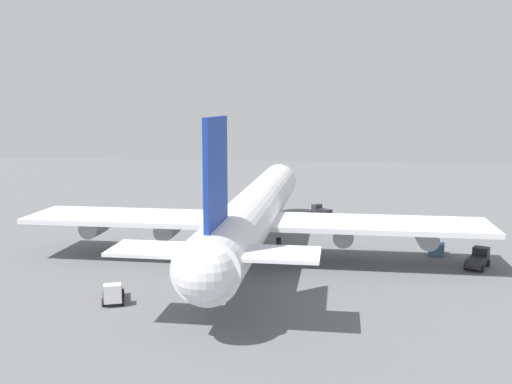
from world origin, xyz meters
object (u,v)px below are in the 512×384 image
object	(u,v)px
baggage_tug	(478,259)
cargo_airplane	(256,211)
fuel_truck	(321,211)
safety_cone_nose	(273,212)
cargo_loader	(113,292)
cargo_container_fore	(437,248)

from	to	relation	value
baggage_tug	cargo_airplane	bearing A→B (deg)	86.34
cargo_airplane	fuel_truck	world-z (taller)	cargo_airplane
cargo_airplane	safety_cone_nose	world-z (taller)	cargo_airplane
baggage_tug	safety_cone_nose	world-z (taller)	baggage_tug
fuel_truck	safety_cone_nose	xyz separation A→B (m)	(1.34, 9.74, -0.78)
fuel_truck	cargo_loader	bearing A→B (deg)	158.19
baggage_tug	cargo_container_fore	bearing A→B (deg)	36.22
cargo_loader	fuel_truck	bearing A→B (deg)	-21.81
baggage_tug	safety_cone_nose	xyz separation A→B (m)	(34.02, 32.09, -0.81)
fuel_truck	cargo_container_fore	world-z (taller)	fuel_truck
cargo_loader	cargo_container_fore	size ratio (longest dim) A/B	1.64
cargo_airplane	safety_cone_nose	bearing A→B (deg)	2.23
baggage_tug	cargo_container_fore	world-z (taller)	baggage_tug
baggage_tug	cargo_container_fore	size ratio (longest dim) A/B	1.84
baggage_tug	cargo_loader	bearing A→B (deg)	115.22
cargo_container_fore	safety_cone_nose	size ratio (longest dim) A/B	4.11
cargo_airplane	cargo_container_fore	distance (m)	27.28
cargo_loader	cargo_container_fore	distance (m)	47.41
cargo_airplane	cargo_loader	world-z (taller)	cargo_airplane
cargo_airplane	fuel_truck	xyz separation A→B (m)	(30.71, -8.49, -5.49)
baggage_tug	safety_cone_nose	bearing A→B (deg)	43.33
cargo_container_fore	cargo_airplane	bearing A→B (deg)	98.96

